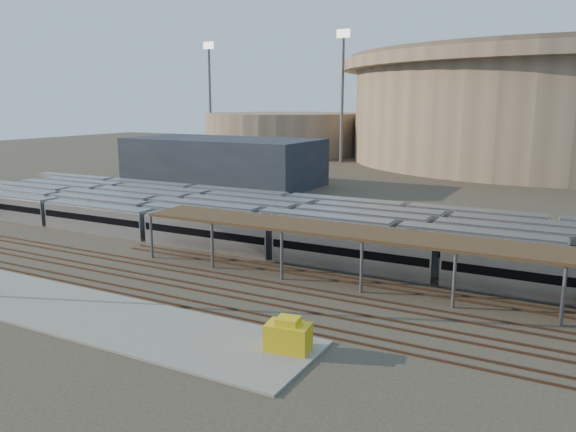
# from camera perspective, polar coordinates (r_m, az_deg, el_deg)

# --- Properties ---
(ground) EXTENTS (420.00, 420.00, 0.00)m
(ground) POSITION_cam_1_polar(r_m,az_deg,el_deg) (61.31, -8.78, -5.46)
(ground) COLOR #383026
(ground) RESTS_ON ground
(apron) EXTENTS (50.00, 9.00, 0.20)m
(apron) POSITION_cam_1_polar(r_m,az_deg,el_deg) (54.39, -22.72, -8.35)
(apron) COLOR gray
(apron) RESTS_ON ground
(subway_trains) EXTENTS (121.52, 23.90, 3.60)m
(subway_trains) POSITION_cam_1_polar(r_m,az_deg,el_deg) (75.97, -0.46, -0.61)
(subway_trains) COLOR silver
(subway_trains) RESTS_ON ground
(inspection_shed) EXTENTS (60.30, 6.00, 5.30)m
(inspection_shed) POSITION_cam_1_polar(r_m,az_deg,el_deg) (54.03, 12.82, -2.45)
(inspection_shed) COLOR #5A5A5F
(inspection_shed) RESTS_ON ground
(empty_tracks) EXTENTS (170.00, 9.62, 0.18)m
(empty_tracks) POSITION_cam_1_polar(r_m,az_deg,el_deg) (57.57, -11.78, -6.61)
(empty_tracks) COLOR #4C3323
(empty_tracks) RESTS_ON ground
(stadium) EXTENTS (124.00, 124.00, 32.50)m
(stadium) POSITION_cam_1_polar(r_m,az_deg,el_deg) (187.04, 25.27, 10.03)
(stadium) COLOR #8B755E
(stadium) RESTS_ON ground
(secondary_arena) EXTENTS (56.00, 56.00, 14.00)m
(secondary_arena) POSITION_cam_1_polar(r_m,az_deg,el_deg) (201.18, -0.31, 8.43)
(secondary_arena) COLOR #8B755E
(secondary_arena) RESTS_ON ground
(service_building) EXTENTS (42.00, 20.00, 10.00)m
(service_building) POSITION_cam_1_polar(r_m,az_deg,el_deg) (124.43, -6.63, 5.54)
(service_building) COLOR #1E232D
(service_building) RESTS_ON ground
(floodlight_0) EXTENTS (4.00, 1.00, 38.40)m
(floodlight_0) POSITION_cam_1_polar(r_m,az_deg,el_deg) (169.90, 5.53, 12.42)
(floodlight_0) COLOR #5A5A5F
(floodlight_0) RESTS_ON ground
(floodlight_1) EXTENTS (4.00, 1.00, 38.40)m
(floodlight_1) POSITION_cam_1_polar(r_m,az_deg,el_deg) (205.75, -7.95, 12.19)
(floodlight_1) COLOR #5A5A5F
(floodlight_1) RESTS_ON ground
(floodlight_3) EXTENTS (4.00, 1.00, 38.40)m
(floodlight_3) POSITION_cam_1_polar(r_m,az_deg,el_deg) (211.71, 16.02, 11.85)
(floodlight_3) COLOR #5A5A5F
(floodlight_3) RESTS_ON ground
(yellow_equipment) EXTENTS (3.41, 2.41, 1.97)m
(yellow_equipment) POSITION_cam_1_polar(r_m,az_deg,el_deg) (41.20, 0.02, -12.18)
(yellow_equipment) COLOR gold
(yellow_equipment) RESTS_ON apron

